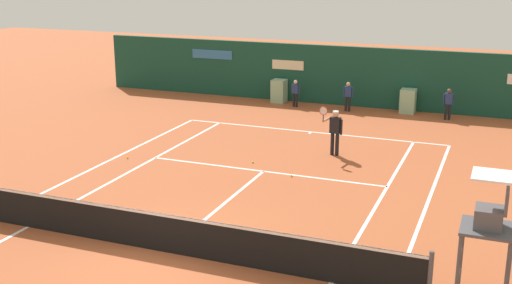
# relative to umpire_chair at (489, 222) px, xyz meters

# --- Properties ---
(ground_plane) EXTENTS (80.00, 80.00, 0.01)m
(ground_plane) POSITION_rel_umpire_chair_xyz_m (-6.98, 0.28, -1.73)
(ground_plane) COLOR #A8512D
(tennis_net) EXTENTS (12.10, 0.10, 1.07)m
(tennis_net) POSITION_rel_umpire_chair_xyz_m (-6.98, -0.30, -1.22)
(tennis_net) COLOR #4C4C51
(tennis_net) RESTS_ON ground_plane
(sponsor_back_wall) EXTENTS (25.00, 1.02, 2.76)m
(sponsor_back_wall) POSITION_rel_umpire_chair_xyz_m (-6.98, 16.67, -0.40)
(sponsor_back_wall) COLOR #144233
(sponsor_back_wall) RESTS_ON ground_plane
(umpire_chair) EXTENTS (1.00, 1.00, 2.69)m
(umpire_chair) POSITION_rel_umpire_chair_xyz_m (0.00, 0.00, 0.00)
(umpire_chair) COLOR #47474C
(umpire_chair) RESTS_ON ground_plane
(player_on_baseline) EXTENTS (0.72, 0.66, 1.82)m
(player_on_baseline) POSITION_rel_umpire_chair_xyz_m (-5.32, 8.67, -0.77)
(player_on_baseline) COLOR black
(player_on_baseline) RESTS_ON ground_plane
(ball_kid_right_post) EXTENTS (0.42, 0.18, 1.26)m
(ball_kid_right_post) POSITION_rel_umpire_chair_xyz_m (-9.00, 15.50, -1.01)
(ball_kid_right_post) COLOR black
(ball_kid_right_post) RESTS_ON ground_plane
(ball_kid_centre_post) EXTENTS (0.44, 0.21, 1.32)m
(ball_kid_centre_post) POSITION_rel_umpire_chair_xyz_m (-6.52, 15.50, -0.97)
(ball_kid_centre_post) COLOR black
(ball_kid_centre_post) RESTS_ON ground_plane
(ball_kid_left_post) EXTENTS (0.44, 0.23, 1.34)m
(ball_kid_left_post) POSITION_rel_umpire_chair_xyz_m (-2.17, 15.50, -0.96)
(ball_kid_left_post) COLOR black
(ball_kid_left_post) RESTS_ON ground_plane
(tennis_ball_mid_court) EXTENTS (0.07, 0.07, 0.07)m
(tennis_ball_mid_court) POSITION_rel_umpire_chair_xyz_m (-11.82, 5.66, -1.70)
(tennis_ball_mid_court) COLOR #CCE033
(tennis_ball_mid_court) RESTS_ON ground_plane
(tennis_ball_near_service_line) EXTENTS (0.07, 0.07, 0.07)m
(tennis_ball_near_service_line) POSITION_rel_umpire_chair_xyz_m (-7.63, 6.80, -1.70)
(tennis_ball_near_service_line) COLOR #CCE033
(tennis_ball_near_service_line) RESTS_ON ground_plane
(tennis_ball_by_sideline) EXTENTS (0.07, 0.07, 0.07)m
(tennis_ball_by_sideline) POSITION_rel_umpire_chair_xyz_m (-5.96, 5.93, -1.70)
(tennis_ball_by_sideline) COLOR #CCE033
(tennis_ball_by_sideline) RESTS_ON ground_plane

